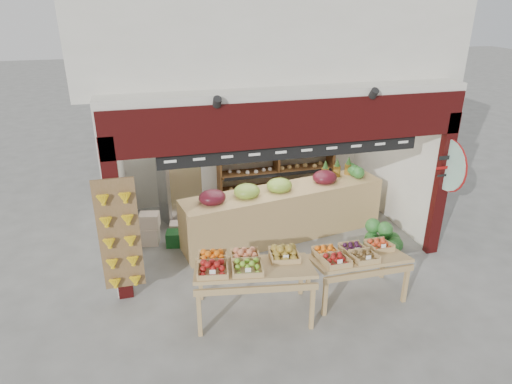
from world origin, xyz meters
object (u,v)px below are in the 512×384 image
at_px(display_table_left, 245,265).
at_px(display_table_right, 354,256).
at_px(watermelon_pile, 382,240).
at_px(mid_counter, 283,211).
at_px(back_shelving, 277,155).
at_px(refrigerator, 179,182).
at_px(cardboard_stack, 162,231).

xyz_separation_m(display_table_left, display_table_right, (1.73, 0.02, -0.12)).
bearing_deg(display_table_left, display_table_right, 0.50).
relative_size(display_table_right, watermelon_pile, 1.86).
relative_size(display_table_left, watermelon_pile, 2.35).
height_order(mid_counter, watermelon_pile, mid_counter).
xyz_separation_m(back_shelving, display_table_left, (-1.65, -3.90, -0.23)).
bearing_deg(display_table_left, watermelon_pile, 21.84).
height_order(mid_counter, display_table_right, mid_counter).
xyz_separation_m(back_shelving, refrigerator, (-2.27, -0.57, -0.19)).
bearing_deg(cardboard_stack, display_table_right, -41.37).
distance_m(back_shelving, mid_counter, 1.89).
distance_m(display_table_left, watermelon_pile, 3.19).
bearing_deg(display_table_right, refrigerator, 125.29).
distance_m(back_shelving, display_table_right, 3.91).
relative_size(refrigerator, display_table_left, 0.96).
xyz_separation_m(display_table_left, watermelon_pile, (2.90, 1.16, -0.64)).
bearing_deg(mid_counter, display_table_left, -120.49).
relative_size(mid_counter, watermelon_pile, 5.25).
distance_m(refrigerator, watermelon_pile, 4.19).
distance_m(cardboard_stack, display_table_right, 3.77).
bearing_deg(watermelon_pile, cardboard_stack, 161.60).
xyz_separation_m(mid_counter, display_table_right, (0.48, -2.11, 0.17)).
height_order(back_shelving, cardboard_stack, back_shelving).
xyz_separation_m(display_table_right, watermelon_pile, (1.17, 1.15, -0.52)).
height_order(refrigerator, watermelon_pile, refrigerator).
bearing_deg(display_table_left, cardboard_stack, 113.43).
bearing_deg(display_table_right, watermelon_pile, 44.35).
relative_size(back_shelving, mid_counter, 0.66).
relative_size(back_shelving, watermelon_pile, 3.46).
bearing_deg(back_shelving, refrigerator, -165.78).
distance_m(cardboard_stack, watermelon_pile, 4.20).
distance_m(refrigerator, cardboard_stack, 1.16).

